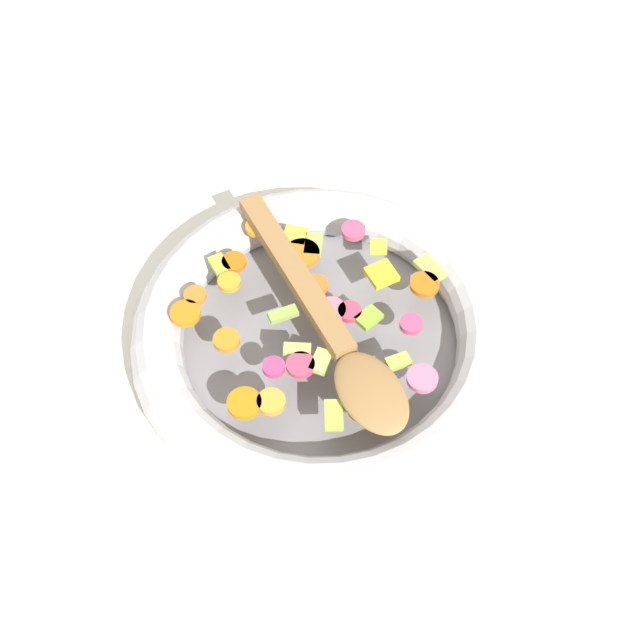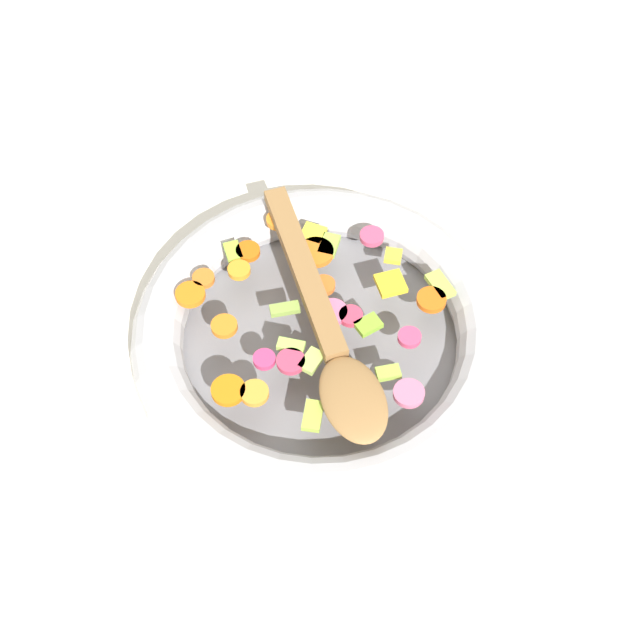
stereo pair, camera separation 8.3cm
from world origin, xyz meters
The scene contains 4 objects.
ground_plane centered at (0.00, 0.00, 0.00)m, with size 4.00×4.00×0.00m, color silver.
skillet centered at (0.00, 0.00, 0.02)m, with size 0.36×0.36×0.05m.
chopped_vegetables centered at (-0.01, 0.00, 0.05)m, with size 0.27×0.26×0.01m.
wooden_spoon centered at (0.03, -0.01, 0.06)m, with size 0.30×0.11×0.01m.
Camera 1 is at (0.36, -0.31, 0.74)m, focal length 50.00 mm.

